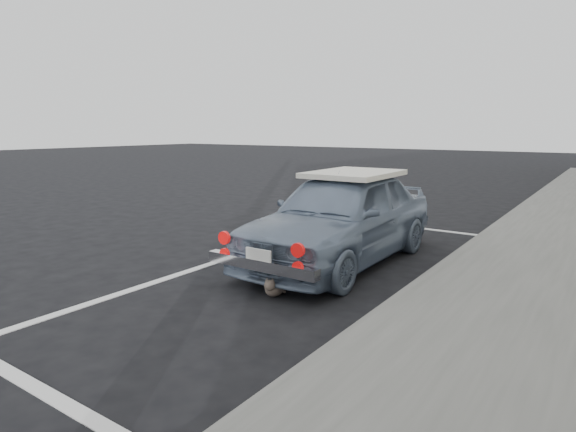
{
  "coord_description": "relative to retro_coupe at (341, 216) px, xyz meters",
  "views": [
    {
      "loc": [
        3.58,
        -2.07,
        1.83
      ],
      "look_at": [
        0.22,
        2.79,
        0.75
      ],
      "focal_mm": 30.0,
      "sensor_mm": 36.0,
      "label": 1
    }
  ],
  "objects": [
    {
      "name": "ground",
      "position": [
        -0.48,
        -3.69,
        -0.64
      ],
      "size": [
        80.0,
        80.0,
        0.0
      ],
      "primitive_type": "plane",
      "color": "black",
      "rests_on": "ground"
    },
    {
      "name": "sidewalk",
      "position": [
        2.72,
        -1.69,
        -0.57
      ],
      "size": [
        2.8,
        40.0,
        0.15
      ],
      "primitive_type": "cube",
      "color": "#60605C",
      "rests_on": "ground"
    },
    {
      "name": "pline_rear",
      "position": [
        0.02,
        -4.19,
        -0.64
      ],
      "size": [
        3.0,
        0.12,
        0.01
      ],
      "primitive_type": "cube",
      "color": "silver",
      "rests_on": "ground"
    },
    {
      "name": "pline_front",
      "position": [
        0.02,
        2.81,
        -0.64
      ],
      "size": [
        3.0,
        0.12,
        0.01
      ],
      "primitive_type": "cube",
      "color": "silver",
      "rests_on": "ground"
    },
    {
      "name": "pline_side",
      "position": [
        -1.38,
        -0.69,
        -0.64
      ],
      "size": [
        0.12,
        7.0,
        0.01
      ],
      "primitive_type": "cube",
      "color": "silver",
      "rests_on": "ground"
    },
    {
      "name": "retro_coupe",
      "position": [
        0.0,
        0.0,
        0.0
      ],
      "size": [
        1.52,
        3.74,
        1.27
      ],
      "rotation": [
        0.0,
        0.0,
        0.01
      ],
      "color": "gray",
      "rests_on": "ground"
    },
    {
      "name": "cat",
      "position": [
        0.09,
        -1.67,
        -0.53
      ],
      "size": [
        0.28,
        0.46,
        0.25
      ],
      "rotation": [
        0.0,
        0.0,
        0.24
      ],
      "color": "brown",
      "rests_on": "ground"
    }
  ]
}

